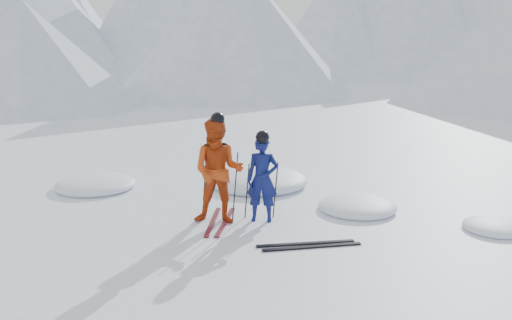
{
  "coord_description": "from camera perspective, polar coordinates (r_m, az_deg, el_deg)",
  "views": [
    {
      "loc": [
        -1.01,
        -9.84,
        3.34
      ],
      "look_at": [
        -1.44,
        0.5,
        1.1
      ],
      "focal_mm": 38.0,
      "sensor_mm": 36.0,
      "label": 1
    }
  ],
  "objects": [
    {
      "name": "skier_blue",
      "position": [
        10.24,
        0.67,
        -2.03
      ],
      "size": [
        0.63,
        0.44,
        1.64
      ],
      "primitive_type": "imported",
      "rotation": [
        0.0,
        0.0,
        -0.08
      ],
      "color": "#0E1654",
      "rests_on": "ground"
    },
    {
      "name": "pole_blue_left",
      "position": [
        10.47,
        -0.95,
        -3.26
      ],
      "size": [
        0.11,
        0.08,
        1.09
      ],
      "primitive_type": "cylinder",
      "rotation": [
        0.05,
        0.08,
        0.0
      ],
      "color": "black",
      "rests_on": "ground"
    },
    {
      "name": "ski_worn_right",
      "position": [
        10.37,
        -3.24,
        -6.51
      ],
      "size": [
        0.24,
        1.7,
        0.03
      ],
      "primitive_type": "cube",
      "rotation": [
        0.0,
        0.0,
        -0.09
      ],
      "color": "black",
      "rests_on": "ground"
    },
    {
      "name": "snow_lumps",
      "position": [
        12.46,
        -1.59,
        -3.34
      ],
      "size": [
        9.76,
        4.77,
        0.52
      ],
      "color": "white",
      "rests_on": "ground"
    },
    {
      "name": "ski_loose_b",
      "position": [
        9.18,
        5.92,
        -9.09
      ],
      "size": [
        1.67,
        0.49,
        0.03
      ],
      "primitive_type": "cube",
      "rotation": [
        0.0,
        0.0,
        1.81
      ],
      "color": "black",
      "rests_on": "ground"
    },
    {
      "name": "mountain_range",
      "position": [
        45.77,
        11.26,
        16.22
      ],
      "size": [
        106.15,
        62.94,
        15.53
      ],
      "color": "#B2BCD1",
      "rests_on": "ground"
    },
    {
      "name": "pole_red_left",
      "position": [
        10.47,
        -5.44,
        -2.64
      ],
      "size": [
        0.13,
        0.1,
        1.33
      ],
      "primitive_type": "cylinder",
      "rotation": [
        0.06,
        0.08,
        0.0
      ],
      "color": "black",
      "rests_on": "ground"
    },
    {
      "name": "pole_red_right",
      "position": [
        10.31,
        -2.21,
        -2.83
      ],
      "size": [
        0.13,
        0.09,
        1.33
      ],
      "primitive_type": "cylinder",
      "rotation": [
        -0.05,
        0.08,
        0.0
      ],
      "color": "black",
      "rests_on": "ground"
    },
    {
      "name": "ski_worn_left",
      "position": [
        10.4,
        -4.56,
        -6.48
      ],
      "size": [
        0.12,
        1.7,
        0.03
      ],
      "primitive_type": "cube",
      "rotation": [
        0.0,
        0.0,
        -0.02
      ],
      "color": "black",
      "rests_on": "ground"
    },
    {
      "name": "ground",
      "position": [
        10.44,
        7.85,
        -6.56
      ],
      "size": [
        160.0,
        160.0,
        0.0
      ],
      "primitive_type": "plane",
      "color": "white",
      "rests_on": "ground"
    },
    {
      "name": "skier_red",
      "position": [
        10.11,
        -3.98,
        -1.2
      ],
      "size": [
        1.01,
        0.81,
        2.0
      ],
      "primitive_type": "imported",
      "rotation": [
        0.0,
        0.0,
        -0.05
      ],
      "color": "#BA3A0E",
      "rests_on": "ground"
    },
    {
      "name": "pole_blue_right",
      "position": [
        10.55,
        2.07,
        -3.15
      ],
      "size": [
        0.11,
        0.07,
        1.09
      ],
      "primitive_type": "cylinder",
      "rotation": [
        -0.04,
        0.08,
        0.0
      ],
      "color": "black",
      "rests_on": "ground"
    },
    {
      "name": "ski_loose_a",
      "position": [
        9.32,
        5.24,
        -8.75
      ],
      "size": [
        1.68,
        0.43,
        0.03
      ],
      "primitive_type": "cube",
      "rotation": [
        0.0,
        0.0,
        1.77
      ],
      "color": "black",
      "rests_on": "ground"
    }
  ]
}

